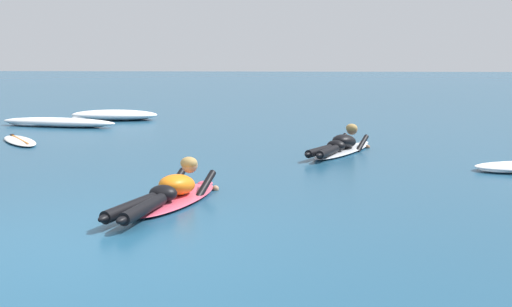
{
  "coord_description": "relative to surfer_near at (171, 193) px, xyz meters",
  "views": [
    {
      "loc": [
        2.18,
        -5.32,
        1.75
      ],
      "look_at": [
        1.44,
        3.86,
        0.31
      ],
      "focal_mm": 43.46,
      "sensor_mm": 36.0,
      "label": 1
    }
  ],
  "objects": [
    {
      "name": "surfer_far",
      "position": [
        2.26,
        4.18,
        -0.0
      ],
      "size": [
        1.46,
        2.56,
        0.53
      ],
      "color": "silver",
      "rests_on": "ground"
    },
    {
      "name": "whitewater_front",
      "position": [
        -3.74,
        9.76,
        -0.01
      ],
      "size": [
        2.45,
        1.11,
        0.28
      ],
      "color": "white",
      "rests_on": "ground"
    },
    {
      "name": "whitewater_mid_right",
      "position": [
        -4.65,
        7.99,
        -0.03
      ],
      "size": [
        3.21,
        1.14,
        0.23
      ],
      "color": "white",
      "rests_on": "ground"
    },
    {
      "name": "surfer_near",
      "position": [
        0.0,
        0.0,
        0.0
      ],
      "size": [
        1.03,
        2.54,
        0.55
      ],
      "color": "#E54C66",
      "rests_on": "ground"
    },
    {
      "name": "drifting_surfboard",
      "position": [
        -4.31,
        5.11,
        -0.1
      ],
      "size": [
        1.57,
        1.88,
        0.16
      ],
      "color": "white",
      "rests_on": "ground"
    },
    {
      "name": "ground_plane",
      "position": [
        -0.57,
        8.15,
        -0.14
      ],
      "size": [
        120.0,
        120.0,
        0.0
      ],
      "primitive_type": "plane",
      "color": "navy"
    }
  ]
}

